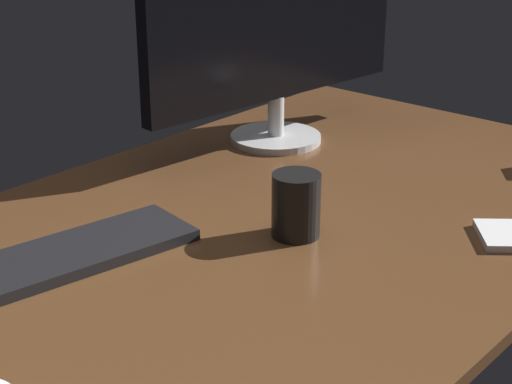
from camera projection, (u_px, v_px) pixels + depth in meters
desk at (272, 227)px, 127.97cm from camera, size 140.00×84.00×2.00cm
monitor at (277, 20)px, 153.73cm from camera, size 61.24×17.79×42.38cm
keyboard at (70, 255)px, 114.97cm from camera, size 37.21×18.23×1.62cm
coffee_mug at (296, 205)px, 120.93cm from camera, size 7.25×7.25×9.70cm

